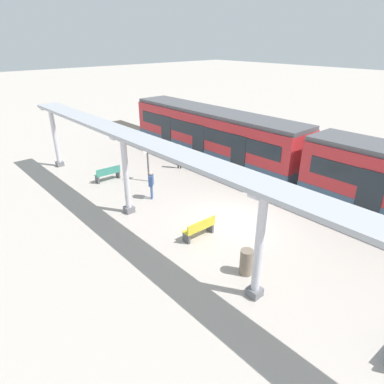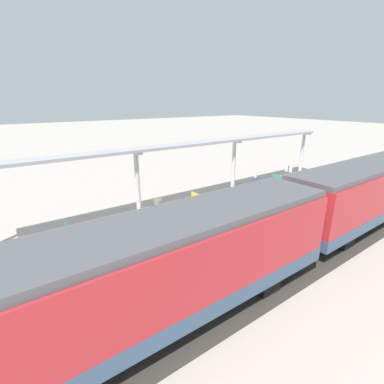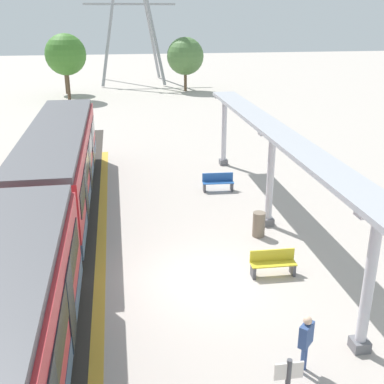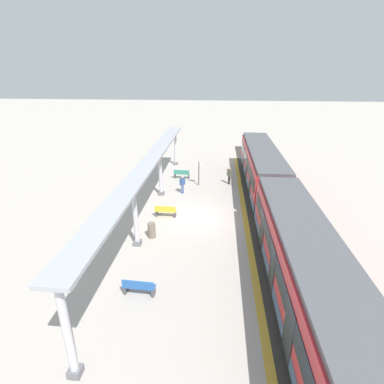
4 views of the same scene
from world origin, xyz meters
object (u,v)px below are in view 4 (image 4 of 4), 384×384
(train_near_carriage, at_px, (261,167))
(bench_near_end, at_px, (182,174))
(train_far_carriage, at_px, (303,266))
(passenger_by_the_benches, at_px, (182,182))
(canopy_pillar_fourth, at_px, (67,332))
(bench_mid_platform, at_px, (139,287))
(canopy_pillar_third, at_px, (135,215))
(canopy_pillar_second, at_px, (161,172))
(bench_far_end, at_px, (166,211))
(platform_info_sign, at_px, (199,171))
(canopy_pillar_nearest, at_px, (175,147))
(passenger_waiting_near_edge, at_px, (229,174))
(trash_bin, at_px, (152,230))

(train_near_carriage, relative_size, bench_near_end, 9.17)
(train_far_carriage, distance_m, passenger_by_the_benches, 13.95)
(canopy_pillar_fourth, xyz_separation_m, bench_mid_platform, (-1.19, -4.08, -1.53))
(bench_mid_platform, bearing_deg, canopy_pillar_third, -74.33)
(train_far_carriage, height_order, canopy_pillar_third, canopy_pillar_third)
(canopy_pillar_second, relative_size, canopy_pillar_fourth, 1.00)
(train_near_carriage, height_order, bench_far_end, train_near_carriage)
(canopy_pillar_third, distance_m, bench_mid_platform, 4.65)
(train_far_carriage, relative_size, platform_info_sign, 6.33)
(train_far_carriage, distance_m, canopy_pillar_fourth, 9.56)
(canopy_pillar_second, relative_size, platform_info_sign, 1.77)
(train_near_carriage, bearing_deg, bench_near_end, -11.12)
(canopy_pillar_fourth, bearing_deg, bench_mid_platform, -106.19)
(canopy_pillar_third, relative_size, passenger_by_the_benches, 2.50)
(train_near_carriage, xyz_separation_m, canopy_pillar_fourth, (8.47, 18.93, 0.14))
(train_near_carriage, distance_m, bench_far_end, 10.16)
(passenger_by_the_benches, bearing_deg, canopy_pillar_second, 16.64)
(canopy_pillar_second, relative_size, canopy_pillar_third, 1.00)
(canopy_pillar_fourth, bearing_deg, platform_info_sign, -99.01)
(canopy_pillar_nearest, height_order, passenger_waiting_near_edge, canopy_pillar_nearest)
(canopy_pillar_fourth, distance_m, platform_info_sign, 18.91)
(train_far_carriage, distance_m, canopy_pillar_nearest, 22.02)
(canopy_pillar_fourth, height_order, bench_mid_platform, canopy_pillar_fourth)
(canopy_pillar_fourth, relative_size, platform_info_sign, 1.77)
(train_near_carriage, distance_m, canopy_pillar_third, 13.59)
(train_near_carriage, xyz_separation_m, trash_bin, (7.80, 9.68, -1.34))
(canopy_pillar_nearest, relative_size, passenger_by_the_benches, 2.50)
(canopy_pillar_third, bearing_deg, passenger_waiting_near_edge, -117.78)
(bench_mid_platform, bearing_deg, passenger_by_the_benches, -92.47)
(canopy_pillar_nearest, relative_size, bench_far_end, 2.58)
(canopy_pillar_second, height_order, bench_near_end, canopy_pillar_second)
(canopy_pillar_second, xyz_separation_m, passenger_by_the_benches, (-1.73, -0.52, -1.00))
(train_near_carriage, distance_m, canopy_pillar_fourth, 20.74)
(bench_far_end, xyz_separation_m, trash_bin, (0.37, 2.88, 0.05))
(train_far_carriage, relative_size, canopy_pillar_third, 3.58)
(canopy_pillar_second, bearing_deg, passenger_waiting_near_edge, -151.94)
(train_far_carriage, height_order, canopy_pillar_second, canopy_pillar_second)
(bench_near_end, bearing_deg, platform_info_sign, 136.15)
(canopy_pillar_nearest, distance_m, passenger_waiting_near_edge, 8.07)
(bench_mid_platform, relative_size, bench_far_end, 1.01)
(canopy_pillar_nearest, distance_m, bench_near_end, 4.81)
(canopy_pillar_third, bearing_deg, trash_bin, -125.41)
(canopy_pillar_nearest, bearing_deg, canopy_pillar_second, 90.00)
(canopy_pillar_fourth, height_order, passenger_waiting_near_edge, canopy_pillar_fourth)
(bench_mid_platform, relative_size, passenger_waiting_near_edge, 0.95)
(train_far_carriage, relative_size, bench_mid_platform, 9.15)
(canopy_pillar_second, xyz_separation_m, canopy_pillar_fourth, (0.00, 16.10, 0.00))
(train_near_carriage, relative_size, bench_mid_platform, 9.15)
(bench_near_end, height_order, bench_mid_platform, same)
(bench_mid_platform, height_order, passenger_waiting_near_edge, passenger_waiting_near_edge)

